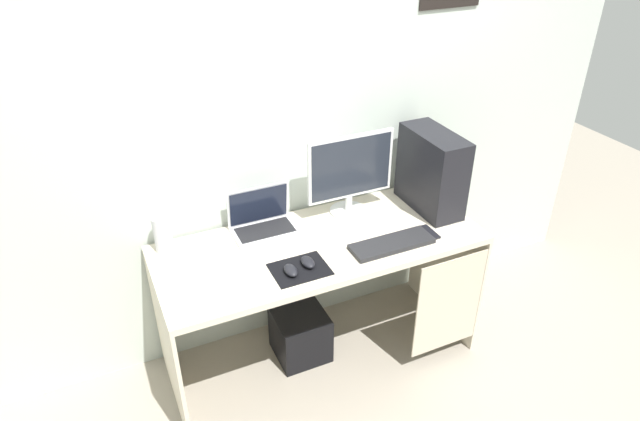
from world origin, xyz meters
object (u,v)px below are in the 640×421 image
at_px(mouse_left, 308,262).
at_px(mouse_right, 291,270).
at_px(cell_phone, 428,233).
at_px(keyboard, 392,244).
at_px(subwoofer, 300,334).
at_px(monitor, 350,174).
at_px(laptop, 263,223).
at_px(pc_tower, 432,171).
at_px(speaker, 163,234).

distance_m(mouse_left, mouse_right, 0.10).
relative_size(mouse_left, cell_phone, 0.74).
xyz_separation_m(keyboard, subwoofer, (-0.40, 0.23, -0.64)).
relative_size(cell_phone, subwoofer, 0.47).
relative_size(monitor, subwoofer, 1.72).
relative_size(monitor, laptop, 1.46).
xyz_separation_m(pc_tower, monitor, (-0.42, 0.12, 0.02)).
bearing_deg(monitor, mouse_left, -138.55).
relative_size(pc_tower, monitor, 0.91).
distance_m(monitor, speaker, 0.98).
bearing_deg(keyboard, pc_tower, 33.19).
xyz_separation_m(speaker, cell_phone, (1.24, -0.40, -0.09)).
relative_size(pc_tower, speaker, 2.28).
bearing_deg(subwoofer, laptop, 127.79).
distance_m(pc_tower, speaker, 1.41).
relative_size(monitor, cell_phone, 3.67).
distance_m(laptop, subwoofer, 0.70).
bearing_deg(mouse_left, pc_tower, 15.54).
height_order(monitor, mouse_left, monitor).
bearing_deg(cell_phone, subwoofer, 160.83).
relative_size(pc_tower, laptop, 1.32).
relative_size(mouse_left, subwoofer, 0.35).
distance_m(pc_tower, laptop, 0.93).
relative_size(speaker, cell_phone, 1.45).
bearing_deg(pc_tower, mouse_right, -164.54).
height_order(laptop, speaker, laptop).
xyz_separation_m(monitor, mouse_right, (-0.49, -0.37, -0.21)).
height_order(monitor, cell_phone, monitor).
bearing_deg(subwoofer, speaker, 163.18).
bearing_deg(keyboard, cell_phone, 4.80).
bearing_deg(pc_tower, monitor, 163.87).
bearing_deg(keyboard, subwoofer, 149.48).
height_order(monitor, laptop, monitor).
relative_size(keyboard, subwoofer, 1.51).
bearing_deg(subwoofer, mouse_right, -119.53).
xyz_separation_m(mouse_left, cell_phone, (0.66, -0.00, -0.02)).
height_order(keyboard, subwoofer, keyboard).
xyz_separation_m(cell_phone, subwoofer, (-0.62, 0.22, -0.63)).
xyz_separation_m(keyboard, mouse_left, (-0.44, 0.02, 0.01)).
distance_m(laptop, mouse_left, 0.38).
height_order(monitor, keyboard, monitor).
bearing_deg(keyboard, monitor, 96.77).
relative_size(laptop, subwoofer, 1.18).
bearing_deg(speaker, monitor, -3.08).
bearing_deg(pc_tower, subwoofer, -179.09).
bearing_deg(laptop, monitor, -2.94).
height_order(keyboard, cell_phone, keyboard).
bearing_deg(subwoofer, pc_tower, 0.91).
xyz_separation_m(monitor, keyboard, (0.04, -0.37, -0.22)).
bearing_deg(mouse_right, cell_phone, 1.80).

